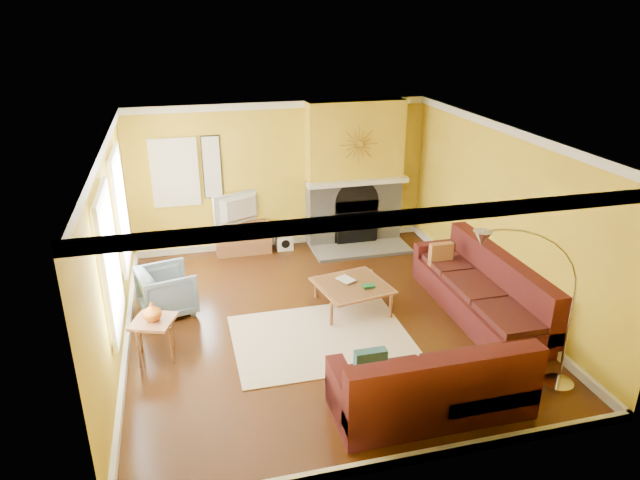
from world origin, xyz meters
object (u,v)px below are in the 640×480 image
object	(u,v)px
armchair	(167,291)
side_table	(155,339)
sectional_sofa	(421,310)
arc_lamp	(527,315)
coffee_table	(352,296)
media_console	(243,238)

from	to	relation	value
armchair	side_table	xyz separation A→B (m)	(-0.16, -1.18, -0.08)
sectional_sofa	arc_lamp	distance (m)	1.66
side_table	coffee_table	bearing A→B (deg)	12.50
sectional_sofa	side_table	world-z (taller)	sectional_sofa
coffee_table	side_table	distance (m)	2.93
coffee_table	armchair	distance (m)	2.76
side_table	arc_lamp	xyz separation A→B (m)	(4.11, -1.84, 0.79)
media_console	armchair	distance (m)	2.42
media_console	armchair	xyz separation A→B (m)	(-1.38, -1.99, 0.08)
media_console	arc_lamp	distance (m)	5.68
coffee_table	armchair	world-z (taller)	armchair
armchair	coffee_table	bearing A→B (deg)	-114.74
media_console	arc_lamp	world-z (taller)	arc_lamp
media_console	side_table	size ratio (longest dim) A/B	1.82
arc_lamp	side_table	bearing A→B (deg)	155.89
armchair	side_table	bearing A→B (deg)	158.98
armchair	media_console	bearing A→B (deg)	-47.99
side_table	arc_lamp	bearing A→B (deg)	-24.11
sectional_sofa	side_table	size ratio (longest dim) A/B	6.80
sectional_sofa	media_console	xyz separation A→B (m)	(-1.95, 3.60, -0.17)
sectional_sofa	media_console	world-z (taller)	sectional_sofa
armchair	arc_lamp	size ratio (longest dim) A/B	0.37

